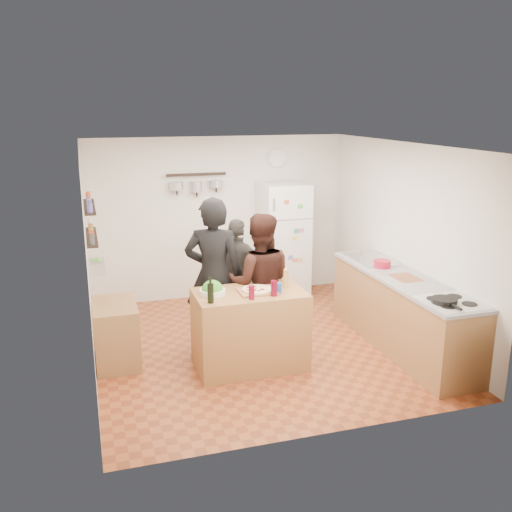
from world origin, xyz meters
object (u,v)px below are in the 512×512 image
object	(u,v)px
skillet	(444,301)
salad_bowl	(212,292)
pepper_mill	(286,280)
person_back	(238,276)
fridge	(283,241)
side_table	(116,333)
wine_bottle	(211,293)
red_bowl	(382,264)
counter_run	(402,313)
prep_island	(250,330)
wall_clock	(277,158)
salt_canister	(278,288)
person_center	(259,283)
person_left	(214,276)

from	to	relation	value
skillet	salad_bowl	bearing A→B (deg)	155.70
skillet	pepper_mill	bearing A→B (deg)	143.92
person_back	fridge	bearing A→B (deg)	-100.44
person_back	side_table	xyz separation A→B (m)	(-1.62, -0.53, -0.40)
person_back	salad_bowl	bearing A→B (deg)	92.44
wine_bottle	red_bowl	world-z (taller)	wine_bottle
salad_bowl	wine_bottle	bearing A→B (deg)	-106.50
wine_bottle	counter_run	world-z (taller)	wine_bottle
salad_bowl	fridge	xyz separation A→B (m)	(1.64, 2.23, -0.04)
prep_island	wall_clock	xyz separation A→B (m)	(1.22, 2.61, 1.69)
salad_bowl	skillet	size ratio (longest dim) A/B	1.07
salad_bowl	wall_clock	xyz separation A→B (m)	(1.64, 2.56, 1.21)
salt_canister	skillet	xyz separation A→B (m)	(1.57, -0.86, -0.02)
pepper_mill	fridge	xyz separation A→B (m)	(0.77, 2.23, -0.10)
prep_island	person_center	xyz separation A→B (m)	(0.25, 0.42, 0.41)
pepper_mill	side_table	xyz separation A→B (m)	(-1.92, 0.50, -0.64)
salt_canister	wall_clock	distance (m)	3.11
salt_canister	counter_run	bearing A→B (deg)	3.43
person_center	counter_run	world-z (taller)	person_center
salt_canister	person_back	xyz separation A→B (m)	(-0.15, 1.21, -0.20)
red_bowl	counter_run	bearing A→B (deg)	-83.76
salad_bowl	salt_canister	size ratio (longest dim) A/B	2.53
prep_island	pepper_mill	bearing A→B (deg)	6.34
red_bowl	salad_bowl	bearing A→B (deg)	-170.59
person_left	red_bowl	size ratio (longest dim) A/B	8.78
skillet	side_table	world-z (taller)	skillet
counter_run	fridge	distance (m)	2.46
pepper_mill	person_center	size ratio (longest dim) A/B	0.11
salt_canister	person_center	size ratio (longest dim) A/B	0.07
wine_bottle	skillet	world-z (taller)	wine_bottle
salt_canister	fridge	bearing A→B (deg)	69.10
person_center	fridge	world-z (taller)	fridge
person_back	counter_run	distance (m)	2.15
salad_bowl	wall_clock	distance (m)	3.27
counter_run	wall_clock	bearing A→B (deg)	105.92
person_center	wall_clock	size ratio (longest dim) A/B	5.75
red_bowl	pepper_mill	bearing A→B (deg)	-165.21
prep_island	pepper_mill	size ratio (longest dim) A/B	6.87
person_back	fridge	distance (m)	1.61
side_table	skillet	bearing A→B (deg)	-24.71
person_center	counter_run	distance (m)	1.82
salad_bowl	side_table	xyz separation A→B (m)	(-1.05, 0.50, -0.57)
pepper_mill	red_bowl	distance (m)	1.52
person_back	red_bowl	xyz separation A→B (m)	(1.77, -0.65, 0.20)
wall_clock	salt_canister	bearing A→B (deg)	-108.55
pepper_mill	person_back	xyz separation A→B (m)	(-0.30, 1.04, -0.23)
person_back	red_bowl	size ratio (longest dim) A/B	6.98
salad_bowl	fridge	bearing A→B (deg)	53.73
wall_clock	fridge	bearing A→B (deg)	-90.00
person_left	skillet	size ratio (longest dim) A/B	7.13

